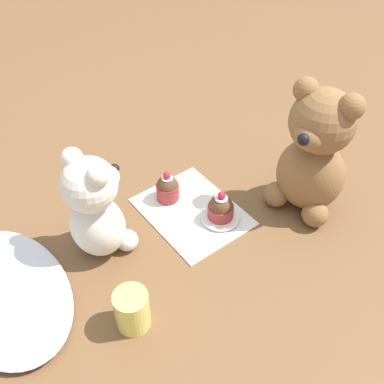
{
  "coord_description": "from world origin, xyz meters",
  "views": [
    {
      "loc": [
        -0.5,
        0.38,
        0.65
      ],
      "look_at": [
        0.0,
        0.0,
        0.06
      ],
      "focal_mm": 42.0,
      "sensor_mm": 36.0,
      "label": 1
    }
  ],
  "objects_px": {
    "teddy_bear_tan": "(314,154)",
    "juice_glass": "(132,310)",
    "teddy_bear_cream": "(95,208)",
    "cupcake_near_tan_bear": "(221,208)",
    "cupcake_near_cream_bear": "(168,188)",
    "saucer_plate": "(220,216)"
  },
  "relations": [
    {
      "from": "teddy_bear_tan",
      "to": "juice_glass",
      "type": "xyz_separation_m",
      "value": [
        -0.02,
        0.42,
        -0.09
      ]
    },
    {
      "from": "teddy_bear_cream",
      "to": "cupcake_near_tan_bear",
      "type": "distance_m",
      "value": 0.24
    },
    {
      "from": "cupcake_near_tan_bear",
      "to": "cupcake_near_cream_bear",
      "type": "bearing_deg",
      "value": 23.96
    },
    {
      "from": "teddy_bear_cream",
      "to": "cupcake_near_cream_bear",
      "type": "height_order",
      "value": "teddy_bear_cream"
    },
    {
      "from": "cupcake_near_cream_bear",
      "to": "cupcake_near_tan_bear",
      "type": "bearing_deg",
      "value": -156.04
    },
    {
      "from": "teddy_bear_tan",
      "to": "cupcake_near_cream_bear",
      "type": "bearing_deg",
      "value": -142.98
    },
    {
      "from": "saucer_plate",
      "to": "juice_glass",
      "type": "distance_m",
      "value": 0.27
    },
    {
      "from": "teddy_bear_cream",
      "to": "teddy_bear_tan",
      "type": "height_order",
      "value": "teddy_bear_tan"
    },
    {
      "from": "cupcake_near_tan_bear",
      "to": "juice_glass",
      "type": "xyz_separation_m",
      "value": [
        -0.09,
        0.26,
        0.0
      ]
    },
    {
      "from": "teddy_bear_tan",
      "to": "cupcake_near_cream_bear",
      "type": "height_order",
      "value": "teddy_bear_tan"
    },
    {
      "from": "teddy_bear_tan",
      "to": "cupcake_near_tan_bear",
      "type": "bearing_deg",
      "value": -125.55
    },
    {
      "from": "cupcake_near_tan_bear",
      "to": "teddy_bear_cream",
      "type": "bearing_deg",
      "value": 69.76
    },
    {
      "from": "cupcake_near_cream_bear",
      "to": "cupcake_near_tan_bear",
      "type": "xyz_separation_m",
      "value": [
        -0.11,
        -0.05,
        0.0
      ]
    },
    {
      "from": "saucer_plate",
      "to": "juice_glass",
      "type": "height_order",
      "value": "juice_glass"
    },
    {
      "from": "saucer_plate",
      "to": "cupcake_near_tan_bear",
      "type": "height_order",
      "value": "cupcake_near_tan_bear"
    },
    {
      "from": "saucer_plate",
      "to": "cupcake_near_tan_bear",
      "type": "bearing_deg",
      "value": -135.0
    },
    {
      "from": "juice_glass",
      "to": "cupcake_near_tan_bear",
      "type": "bearing_deg",
      "value": -70.72
    },
    {
      "from": "cupcake_near_cream_bear",
      "to": "juice_glass",
      "type": "relative_size",
      "value": 0.92
    },
    {
      "from": "teddy_bear_cream",
      "to": "saucer_plate",
      "type": "relative_size",
      "value": 2.78
    },
    {
      "from": "juice_glass",
      "to": "saucer_plate",
      "type": "bearing_deg",
      "value": -70.72
    },
    {
      "from": "cupcake_near_cream_bear",
      "to": "saucer_plate",
      "type": "height_order",
      "value": "cupcake_near_cream_bear"
    },
    {
      "from": "cupcake_near_tan_bear",
      "to": "juice_glass",
      "type": "bearing_deg",
      "value": 109.28
    }
  ]
}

